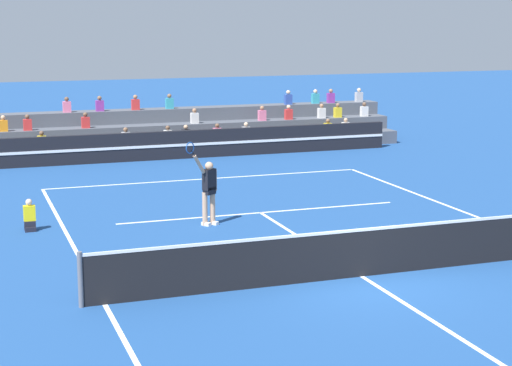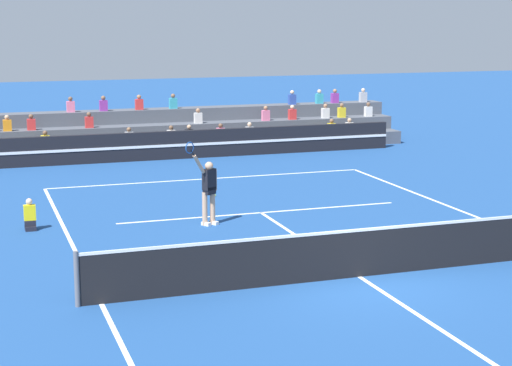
% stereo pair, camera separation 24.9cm
% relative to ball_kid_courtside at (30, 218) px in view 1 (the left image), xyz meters
% --- Properties ---
extents(ground_plane, '(120.00, 120.00, 0.00)m').
position_rel_ball_kid_courtside_xyz_m(ground_plane, '(6.35, -6.47, -0.33)').
color(ground_plane, navy).
extents(court_lines, '(11.10, 23.90, 0.01)m').
position_rel_ball_kid_courtside_xyz_m(court_lines, '(6.35, -6.47, -0.33)').
color(court_lines, white).
rests_on(court_lines, ground).
extents(tennis_net, '(12.00, 0.10, 1.10)m').
position_rel_ball_kid_courtside_xyz_m(tennis_net, '(6.35, -6.47, 0.21)').
color(tennis_net, slate).
rests_on(tennis_net, ground).
extents(sponsor_banner_wall, '(18.00, 0.26, 1.10)m').
position_rel_ball_kid_courtside_xyz_m(sponsor_banner_wall, '(6.35, 9.90, 0.22)').
color(sponsor_banner_wall, black).
rests_on(sponsor_banner_wall, ground).
extents(bleacher_stand, '(20.44, 2.85, 2.28)m').
position_rel_ball_kid_courtside_xyz_m(bleacher_stand, '(6.37, 12.44, 0.32)').
color(bleacher_stand, '#4C515B').
rests_on(bleacher_stand, ground).
extents(ball_kid_courtside, '(0.30, 0.36, 0.84)m').
position_rel_ball_kid_courtside_xyz_m(ball_kid_courtside, '(0.00, 0.00, 0.00)').
color(ball_kid_courtside, black).
rests_on(ball_kid_courtside, ground).
extents(tennis_player, '(1.06, 0.71, 2.39)m').
position_rel_ball_kid_courtside_xyz_m(tennis_player, '(4.55, -0.96, 0.65)').
color(tennis_player, tan).
rests_on(tennis_player, ground).
extents(tennis_ball, '(0.07, 0.07, 0.07)m').
position_rel_ball_kid_courtside_xyz_m(tennis_ball, '(5.73, 2.54, -0.30)').
color(tennis_ball, '#C6DB33').
rests_on(tennis_ball, ground).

